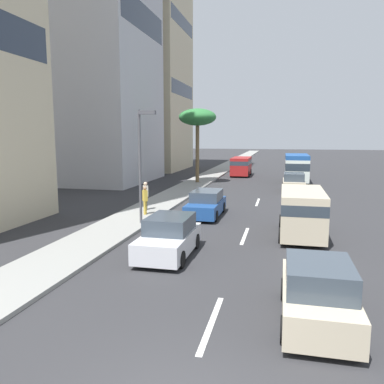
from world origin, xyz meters
name	(u,v)px	position (x,y,z in m)	size (l,w,h in m)	color
ground_plane	(264,186)	(31.50, 0.00, 0.00)	(198.00, 198.00, 0.00)	#2D2D30
sidewalk_right	(196,183)	(31.50, 6.70, 0.07)	(162.00, 2.83, 0.15)	gray
lane_stripe_near	(211,323)	(3.49, 0.00, 0.01)	(3.20, 0.16, 0.01)	silver
lane_stripe_mid	(245,236)	(12.56, 0.00, 0.01)	(3.20, 0.16, 0.01)	silver
lane_stripe_far	(258,202)	(22.36, 0.00, 0.01)	(3.20, 0.16, 0.01)	silver
car_lead	(206,204)	(16.77, 2.74, 0.73)	(4.49, 1.87, 1.54)	#1E478C
van_second	(241,165)	(40.44, 3.12, 1.27)	(5.01, 2.20, 2.20)	#A51E1E
car_third	(169,237)	(8.79, 2.71, 0.76)	(4.10, 1.89, 1.62)	silver
car_fourth	(294,183)	(28.51, -2.67, 0.76)	(4.08, 1.89, 1.62)	beige
van_fifth	(302,210)	(13.17, -2.66, 1.29)	(4.81, 2.12, 2.24)	beige
car_sixth	(318,294)	(4.17, -2.67, 0.79)	(4.02, 1.85, 1.68)	beige
minibus_seventh	(297,167)	(35.66, -3.10, 1.57)	(6.04, 2.44, 2.85)	silver
pedestrian_near_lamp	(145,199)	(15.68, 6.25, 1.08)	(0.38, 0.38, 1.69)	gold
pedestrian_mid_block	(146,194)	(17.02, 6.70, 1.15)	(0.34, 0.38, 1.79)	#333338
palm_tree	(197,118)	(32.08, 6.65, 6.48)	(3.69, 3.69, 7.28)	brown
street_lamp	(142,153)	(13.47, 5.56, 3.92)	(0.24, 0.97, 6.01)	#4C4C51
office_tower_far	(137,36)	(47.01, 18.43, 18.33)	(12.25, 12.92, 36.66)	beige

